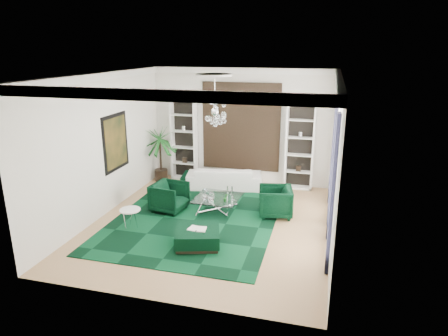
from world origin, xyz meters
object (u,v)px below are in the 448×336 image
(coffee_table, at_px, (217,204))
(side_table, at_px, (131,219))
(sofa, at_px, (224,177))
(palm, at_px, (160,147))
(armchair_right, at_px, (275,201))
(ottoman_side, at_px, (196,180))
(ottoman_front, at_px, (198,237))
(armchair_left, at_px, (170,197))

(coffee_table, distance_m, side_table, 2.44)
(sofa, relative_size, palm, 1.00)
(coffee_table, xyz_separation_m, palm, (-2.59, 2.08, 0.99))
(armchair_right, xyz_separation_m, ottoman_side, (-2.84, 1.74, -0.21))
(armchair_right, xyz_separation_m, ottoman_front, (-1.50, -2.15, -0.21))
(sofa, height_order, armchair_left, armchair_left)
(sofa, relative_size, armchair_right, 2.68)
(ottoman_side, bearing_deg, coffee_table, -56.16)
(ottoman_front, bearing_deg, palm, 123.15)
(ottoman_side, distance_m, palm, 1.69)
(coffee_table, bearing_deg, palm, 141.22)
(coffee_table, xyz_separation_m, side_table, (-1.83, -1.61, 0.04))
(coffee_table, relative_size, side_table, 2.31)
(armchair_left, height_order, ottoman_front, armchair_left)
(sofa, distance_m, palm, 2.43)
(armchair_right, bearing_deg, side_table, -73.99)
(ottoman_front, relative_size, side_table, 1.92)
(sofa, xyz_separation_m, ottoman_front, (0.41, -3.98, -0.15))
(armchair_left, distance_m, palm, 2.82)
(sofa, xyz_separation_m, palm, (-2.27, 0.14, 0.85))
(ottoman_side, xyz_separation_m, side_table, (-0.59, -3.47, 0.05))
(sofa, xyz_separation_m, armchair_left, (-0.99, -2.24, 0.06))
(ottoman_side, xyz_separation_m, palm, (-1.35, 0.23, 1.00))
(coffee_table, bearing_deg, armchair_left, -167.13)
(armchair_left, relative_size, armchair_right, 1.00)
(armchair_right, xyz_separation_m, palm, (-4.19, 1.96, 0.79))
(ottoman_side, xyz_separation_m, ottoman_front, (1.34, -3.89, 0.00))
(coffee_table, distance_m, ottoman_front, 2.04)
(sofa, distance_m, armchair_left, 2.45)
(ottoman_front, bearing_deg, sofa, 95.94)
(ottoman_front, bearing_deg, coffee_table, 92.70)
(sofa, bearing_deg, palm, -15.02)
(sofa, relative_size, armchair_left, 2.68)
(coffee_table, bearing_deg, sofa, 99.29)
(armchair_right, distance_m, side_table, 3.84)
(side_table, bearing_deg, coffee_table, 41.42)
(armchair_left, bearing_deg, sofa, -15.82)
(coffee_table, height_order, side_table, side_table)
(armchair_right, height_order, palm, palm)
(ottoman_front, distance_m, palm, 5.02)
(sofa, xyz_separation_m, ottoman_side, (-0.93, -0.09, -0.15))
(sofa, bearing_deg, ottoman_front, 84.44)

